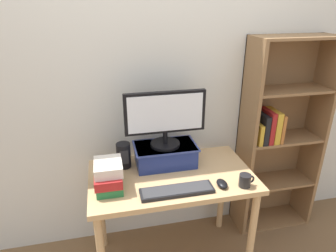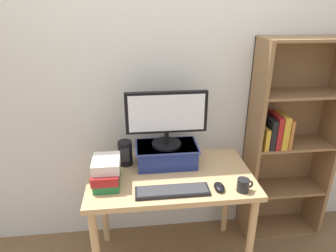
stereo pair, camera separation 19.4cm
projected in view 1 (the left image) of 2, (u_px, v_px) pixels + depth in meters
name	position (u px, v px, depth m)	size (l,w,h in m)	color
back_wall	(159.00, 82.00, 2.21)	(7.00, 0.08, 2.60)	silver
desk	(171.00, 187.00, 2.07)	(1.11, 0.64, 0.77)	tan
bookshelf_unit	(278.00, 136.00, 2.44)	(0.65, 0.28, 1.63)	olive
riser_box	(165.00, 154.00, 2.13)	(0.44, 0.26, 0.15)	navy
computer_monitor	(165.00, 117.00, 2.02)	(0.55, 0.21, 0.39)	black
keyboard	(177.00, 191.00, 1.84)	(0.46, 0.12, 0.02)	black
computer_mouse	(222.00, 184.00, 1.90)	(0.06, 0.10, 0.04)	black
book_stack	(108.00, 175.00, 1.86)	(0.17, 0.26, 0.18)	#236B38
coffee_mug	(245.00, 180.00, 1.89)	(0.10, 0.08, 0.08)	black
desk_speaker	(124.00, 155.00, 2.09)	(0.10, 0.10, 0.18)	black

